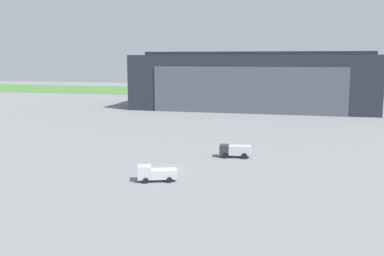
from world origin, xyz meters
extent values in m
plane|color=slate|center=(0.00, 0.00, 0.00)|extent=(440.00, 440.00, 0.00)
cube|color=#467838|center=(0.00, 154.61, 0.04)|extent=(440.00, 56.00, 0.08)
cube|color=#232833|center=(2.54, 90.79, 8.57)|extent=(74.67, 41.81, 17.13)
cube|color=#4C515B|center=(2.54, 69.74, 6.85)|extent=(56.75, 0.30, 13.71)
cube|color=#232833|center=(2.54, 90.79, 17.73)|extent=(74.67, 10.03, 1.20)
cube|color=#2D2D33|center=(6.75, 10.20, 1.28)|extent=(1.68, 1.98, 1.60)
cube|color=#B7BCC6|center=(9.28, 10.43, 1.23)|extent=(3.71, 2.17, 1.50)
cylinder|color=black|center=(6.91, 11.23, 0.48)|extent=(0.97, 0.35, 0.95)
cylinder|color=black|center=(7.10, 9.21, 0.48)|extent=(0.97, 0.35, 0.95)
cylinder|color=black|center=(9.94, 11.51, 0.48)|extent=(0.97, 0.35, 0.95)
cylinder|color=black|center=(10.13, 9.49, 0.48)|extent=(0.97, 0.35, 0.95)
cube|color=#B7BCC6|center=(-0.84, -7.08, 1.25)|extent=(2.34, 2.46, 1.77)
cube|color=#B7BCC6|center=(1.58, -6.17, 0.97)|extent=(3.86, 3.02, 1.19)
cylinder|color=black|center=(-1.08, -6.03, 0.37)|extent=(0.78, 0.50, 0.74)
cylinder|color=black|center=(-0.32, -8.03, 0.37)|extent=(0.78, 0.50, 0.74)
cylinder|color=black|center=(1.82, -4.94, 0.37)|extent=(0.78, 0.50, 0.74)
cylinder|color=black|center=(2.57, -6.94, 0.37)|extent=(0.78, 0.50, 0.74)
camera|label=1|loc=(19.57, -61.51, 16.09)|focal=42.15mm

